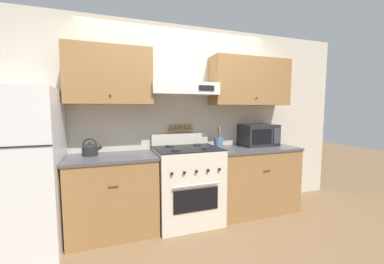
# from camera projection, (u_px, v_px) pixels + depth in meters

# --- Properties ---
(ground_plane) EXTENTS (16.00, 16.00, 0.00)m
(ground_plane) POSITION_uv_depth(u_px,v_px,m) (195.00, 232.00, 2.76)
(ground_plane) COLOR brown
(wall_back) EXTENTS (5.20, 0.46, 2.55)m
(wall_back) POSITION_uv_depth(u_px,v_px,m) (183.00, 108.00, 3.19)
(wall_back) COLOR beige
(wall_back) RESTS_ON ground_plane
(counter_left) EXTENTS (0.98, 0.64, 0.90)m
(counter_left) POSITION_uv_depth(u_px,v_px,m) (114.00, 194.00, 2.72)
(counter_left) COLOR olive
(counter_left) RESTS_ON ground_plane
(counter_right) EXTENTS (1.18, 0.64, 0.90)m
(counter_right) POSITION_uv_depth(u_px,v_px,m) (253.00, 178.00, 3.34)
(counter_right) COLOR olive
(counter_right) RESTS_ON ground_plane
(stove_range) EXTENTS (0.79, 0.68, 1.10)m
(stove_range) POSITION_uv_depth(u_px,v_px,m) (187.00, 184.00, 2.99)
(stove_range) COLOR beige
(stove_range) RESTS_ON ground_plane
(refrigerator) EXTENTS (0.72, 0.76, 1.64)m
(refrigerator) POSITION_uv_depth(u_px,v_px,m) (21.00, 171.00, 2.33)
(refrigerator) COLOR white
(refrigerator) RESTS_ON ground_plane
(tea_kettle) EXTENTS (0.22, 0.17, 0.20)m
(tea_kettle) POSITION_uv_depth(u_px,v_px,m) (90.00, 149.00, 2.71)
(tea_kettle) COLOR #232326
(tea_kettle) RESTS_ON counter_left
(microwave) EXTENTS (0.51, 0.40, 0.31)m
(microwave) POSITION_uv_depth(u_px,v_px,m) (258.00, 135.00, 3.46)
(microwave) COLOR #232326
(microwave) RESTS_ON counter_right
(utensil_crock) EXTENTS (0.12, 0.12, 0.29)m
(utensil_crock) POSITION_uv_depth(u_px,v_px,m) (218.00, 142.00, 3.24)
(utensil_crock) COLOR slate
(utensil_crock) RESTS_ON counter_right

